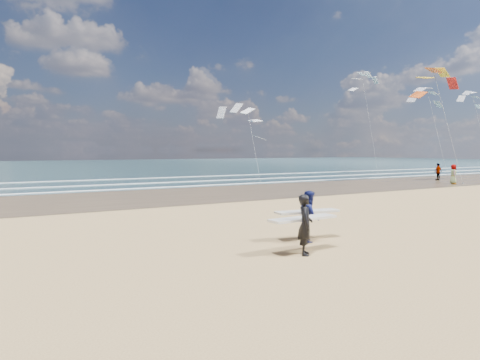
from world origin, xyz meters
TOP-DOWN VIEW (x-y plane):
  - wet_sand_strip at (20.00, 18.00)m, footprint 220.00×12.00m
  - ocean at (20.00, 72.00)m, footprint 220.00×100.00m
  - foam_breakers at (20.00, 28.10)m, footprint 220.00×11.70m
  - surfer_near at (0.85, 0.52)m, footprint 2.22×1.03m
  - surfer_far at (2.06, 1.80)m, footprint 2.25×1.28m
  - beachgoer_0 at (27.85, 13.80)m, footprint 0.98×0.98m
  - beachgoer_1 at (30.87, 17.38)m, footprint 0.99×0.43m
  - kite_0 at (29.71, 16.24)m, footprint 6.35×4.80m
  - kite_1 at (15.69, 27.41)m, footprint 6.04×4.76m
  - kite_2 at (42.24, 26.15)m, footprint 6.18×4.78m
  - kite_4 at (58.11, 29.72)m, footprint 5.74×4.73m
  - kite_5 at (36.22, 31.50)m, footprint 5.29×4.68m

SIDE VIEW (x-z plane):
  - wet_sand_strip at x=20.00m, z-range 0.00..0.01m
  - ocean at x=20.00m, z-range 0.00..0.02m
  - foam_breakers at x=20.00m, z-range 0.02..0.08m
  - surfer_far at x=2.06m, z-range 0.01..1.66m
  - beachgoer_1 at x=30.87m, z-range 0.00..1.68m
  - beachgoer_0 at x=27.85m, z-range 0.00..1.72m
  - surfer_near at x=0.85m, z-range 0.02..1.73m
  - kite_1 at x=15.69m, z-range 0.54..8.67m
  - kite_0 at x=29.71m, z-range 0.82..12.62m
  - kite_2 at x=42.24m, z-range 0.76..13.00m
  - kite_4 at x=58.11m, z-range 0.61..13.67m
  - kite_5 at x=36.22m, z-range 0.45..14.65m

